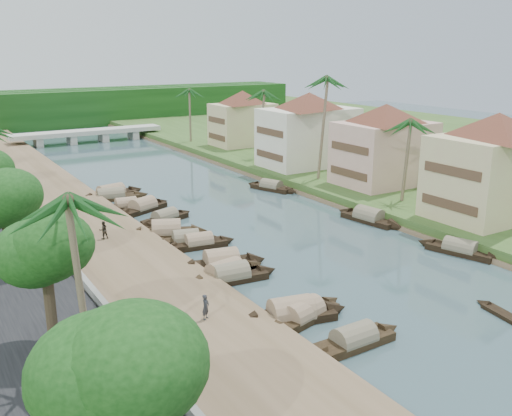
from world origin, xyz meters
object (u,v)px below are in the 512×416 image
person_near (206,307)px  sampan_0 (354,340)px  sampan_1 (291,315)px  building_near (494,164)px  bridge (87,133)px

person_near → sampan_0: bearing=-80.0°
person_near → sampan_1: bearing=-53.4°
sampan_0 → sampan_1: size_ratio=0.90×
sampan_1 → building_near: bearing=25.2°
bridge → sampan_1: bearing=-96.7°
sampan_0 → sampan_1: 4.93m
building_near → person_near: building_near is taller
building_near → sampan_0: size_ratio=1.96×
building_near → sampan_1: bearing=-167.4°
building_near → person_near: (-33.84, -4.63, -4.76)m
sampan_0 → building_near: bearing=21.4°
sampan_1 → person_near: 5.77m
sampan_1 → person_near: size_ratio=5.09×
sampan_0 → person_near: (-6.60, 6.51, 1.22)m
sampan_0 → sampan_1: sampan_1 is taller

